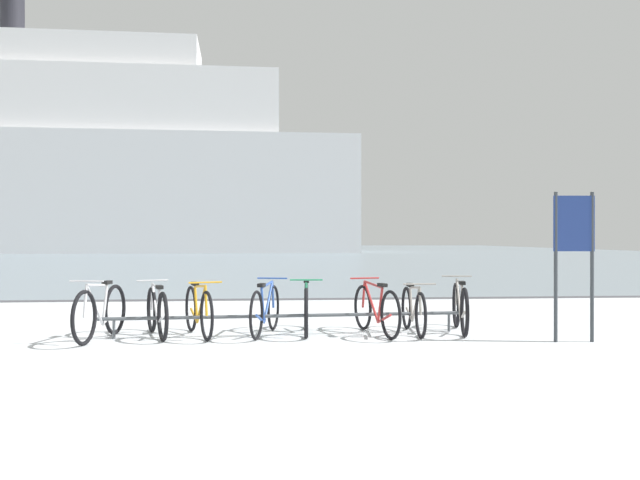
{
  "coord_description": "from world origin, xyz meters",
  "views": [
    {
      "loc": [
        -0.6,
        -5.7,
        1.41
      ],
      "look_at": [
        0.37,
        5.62,
        1.37
      ],
      "focal_mm": 38.67,
      "sensor_mm": 36.0,
      "label": 1
    }
  ],
  "objects_px": {
    "bicycle_0": "(100,312)",
    "bicycle_3": "(265,310)",
    "ferry_ship": "(90,165)",
    "bicycle_7": "(460,307)",
    "bicycle_1": "(157,312)",
    "bicycle_6": "(413,310)",
    "bicycle_4": "(306,308)",
    "bicycle_2": "(199,311)",
    "bicycle_5": "(376,309)",
    "info_sign": "(574,240)"
  },
  "relations": [
    {
      "from": "bicycle_0",
      "to": "bicycle_3",
      "type": "height_order",
      "value": "bicycle_0"
    },
    {
      "from": "bicycle_3",
      "to": "ferry_ship",
      "type": "height_order",
      "value": "ferry_ship"
    },
    {
      "from": "bicycle_3",
      "to": "bicycle_7",
      "type": "bearing_deg",
      "value": 0.89
    },
    {
      "from": "ferry_ship",
      "to": "bicycle_1",
      "type": "bearing_deg",
      "value": -75.5
    },
    {
      "from": "bicycle_1",
      "to": "bicycle_6",
      "type": "relative_size",
      "value": 0.94
    },
    {
      "from": "bicycle_1",
      "to": "bicycle_3",
      "type": "bearing_deg",
      "value": 1.99
    },
    {
      "from": "bicycle_0",
      "to": "bicycle_4",
      "type": "distance_m",
      "value": 2.9
    },
    {
      "from": "bicycle_1",
      "to": "ferry_ship",
      "type": "height_order",
      "value": "ferry_ship"
    },
    {
      "from": "bicycle_2",
      "to": "bicycle_5",
      "type": "height_order",
      "value": "same"
    },
    {
      "from": "info_sign",
      "to": "bicycle_6",
      "type": "bearing_deg",
      "value": 153.85
    },
    {
      "from": "bicycle_5",
      "to": "bicycle_3",
      "type": "bearing_deg",
      "value": 175.97
    },
    {
      "from": "bicycle_0",
      "to": "ferry_ship",
      "type": "distance_m",
      "value": 60.0
    },
    {
      "from": "bicycle_4",
      "to": "info_sign",
      "type": "distance_m",
      "value": 3.86
    },
    {
      "from": "bicycle_3",
      "to": "bicycle_4",
      "type": "relative_size",
      "value": 0.97
    },
    {
      "from": "bicycle_3",
      "to": "info_sign",
      "type": "xyz_separation_m",
      "value": [
        4.14,
        -1.04,
        1.01
      ]
    },
    {
      "from": "info_sign",
      "to": "ferry_ship",
      "type": "relative_size",
      "value": 0.04
    },
    {
      "from": "bicycle_0",
      "to": "bicycle_2",
      "type": "relative_size",
      "value": 1.05
    },
    {
      "from": "bicycle_1",
      "to": "bicycle_7",
      "type": "relative_size",
      "value": 0.9
    },
    {
      "from": "bicycle_1",
      "to": "info_sign",
      "type": "distance_m",
      "value": 5.86
    },
    {
      "from": "bicycle_4",
      "to": "ferry_ship",
      "type": "bearing_deg",
      "value": 106.52
    },
    {
      "from": "bicycle_0",
      "to": "bicycle_6",
      "type": "bearing_deg",
      "value": 2.98
    },
    {
      "from": "info_sign",
      "to": "ferry_ship",
      "type": "bearing_deg",
      "value": 109.36
    },
    {
      "from": "bicycle_4",
      "to": "bicycle_7",
      "type": "distance_m",
      "value": 2.3
    },
    {
      "from": "bicycle_4",
      "to": "ferry_ship",
      "type": "relative_size",
      "value": 0.03
    },
    {
      "from": "bicycle_3",
      "to": "bicycle_6",
      "type": "xyz_separation_m",
      "value": [
        2.16,
        -0.07,
        -0.02
      ]
    },
    {
      "from": "bicycle_6",
      "to": "ferry_ship",
      "type": "xyz_separation_m",
      "value": [
        -18.57,
        57.53,
        8.03
      ]
    },
    {
      "from": "bicycle_0",
      "to": "ferry_ship",
      "type": "xyz_separation_m",
      "value": [
        -14.14,
        57.76,
        7.99
      ]
    },
    {
      "from": "bicycle_1",
      "to": "ferry_ship",
      "type": "distance_m",
      "value": 59.95
    },
    {
      "from": "bicycle_0",
      "to": "ferry_ship",
      "type": "bearing_deg",
      "value": 103.76
    },
    {
      "from": "bicycle_0",
      "to": "bicycle_6",
      "type": "relative_size",
      "value": 1.03
    },
    {
      "from": "bicycle_0",
      "to": "bicycle_1",
      "type": "height_order",
      "value": "bicycle_0"
    },
    {
      "from": "bicycle_5",
      "to": "bicycle_7",
      "type": "height_order",
      "value": "bicycle_7"
    },
    {
      "from": "bicycle_3",
      "to": "bicycle_1",
      "type": "bearing_deg",
      "value": -178.01
    },
    {
      "from": "bicycle_2",
      "to": "bicycle_4",
      "type": "xyz_separation_m",
      "value": [
        1.55,
        0.15,
        0.01
      ]
    },
    {
      "from": "bicycle_5",
      "to": "info_sign",
      "type": "distance_m",
      "value": 2.89
    },
    {
      "from": "bicycle_2",
      "to": "bicycle_4",
      "type": "relative_size",
      "value": 0.94
    },
    {
      "from": "bicycle_6",
      "to": "bicycle_3",
      "type": "bearing_deg",
      "value": 178.21
    },
    {
      "from": "bicycle_0",
      "to": "bicycle_6",
      "type": "distance_m",
      "value": 4.44
    },
    {
      "from": "bicycle_1",
      "to": "bicycle_7",
      "type": "distance_m",
      "value": 4.44
    },
    {
      "from": "bicycle_0",
      "to": "bicycle_2",
      "type": "distance_m",
      "value": 1.34
    },
    {
      "from": "bicycle_0",
      "to": "bicycle_4",
      "type": "relative_size",
      "value": 0.99
    },
    {
      "from": "bicycle_4",
      "to": "ferry_ship",
      "type": "height_order",
      "value": "ferry_ship"
    },
    {
      "from": "bicycle_1",
      "to": "bicycle_3",
      "type": "xyz_separation_m",
      "value": [
        1.54,
        0.05,
        0.01
      ]
    },
    {
      "from": "bicycle_6",
      "to": "info_sign",
      "type": "bearing_deg",
      "value": -26.15
    },
    {
      "from": "bicycle_7",
      "to": "info_sign",
      "type": "xyz_separation_m",
      "value": [
        1.25,
        -1.09,
        1.01
      ]
    },
    {
      "from": "info_sign",
      "to": "bicycle_2",
      "type": "bearing_deg",
      "value": 169.05
    },
    {
      "from": "bicycle_3",
      "to": "info_sign",
      "type": "distance_m",
      "value": 4.39
    },
    {
      "from": "bicycle_2",
      "to": "bicycle_5",
      "type": "xyz_separation_m",
      "value": [
        2.55,
        -0.06,
        0.0
      ]
    },
    {
      "from": "bicycle_3",
      "to": "info_sign",
      "type": "bearing_deg",
      "value": -14.1
    },
    {
      "from": "bicycle_5",
      "to": "bicycle_4",
      "type": "bearing_deg",
      "value": 168.24
    }
  ]
}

